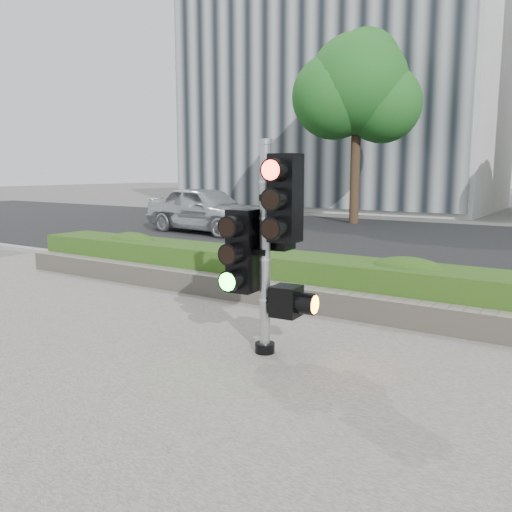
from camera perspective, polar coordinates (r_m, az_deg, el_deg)
name	(u,v)px	position (r m, az deg, el deg)	size (l,w,h in m)	color
ground	(213,344)	(6.57, -4.52, -9.19)	(120.00, 120.00, 0.00)	#51514C
sidewalk	(24,423)	(4.99, -23.25, -15.85)	(16.00, 11.00, 0.03)	#9E9389
road	(441,246)	(15.53, 18.86, 1.01)	(60.00, 13.00, 0.02)	black
curb	(329,290)	(9.15, 7.74, -3.61)	(60.00, 0.25, 0.12)	gray
stone_wall	(292,297)	(8.04, 3.86, -4.30)	(12.00, 0.32, 0.34)	gray
hedge	(313,278)	(8.56, 6.03, -2.34)	(12.00, 1.00, 0.68)	#4C8127
building_left	(344,67)	(31.20, 9.20, 19.00)	(16.00, 9.00, 15.00)	#B7B7B2
tree_left	(358,88)	(21.40, 10.64, 16.95)	(4.61, 4.03, 7.34)	black
traffic_signal	(269,238)	(5.89, 1.40, 1.96)	(0.82, 0.62, 2.35)	black
car_silver	(205,209)	(17.88, -5.35, 4.93)	(1.79, 4.45, 1.52)	#B4B7BC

